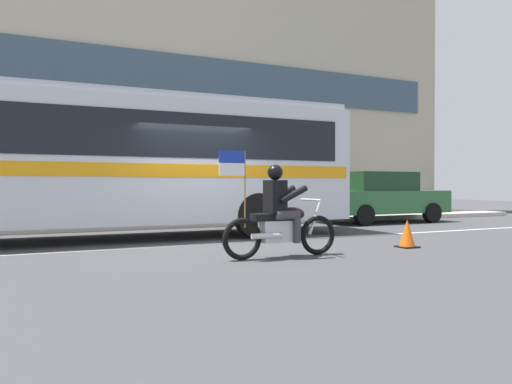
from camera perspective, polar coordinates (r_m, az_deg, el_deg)
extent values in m
plane|color=#3D3D3F|center=(10.87, -6.91, -5.65)|extent=(60.00, 60.00, 0.00)
cube|color=#B7B2A8|center=(15.76, -12.86, -3.38)|extent=(28.00, 3.80, 0.15)
cube|color=silver|center=(10.31, -5.83, -5.98)|extent=(26.60, 0.14, 0.01)
cube|color=#B2A893|center=(19.00, -14.55, 19.79)|extent=(28.00, 0.80, 14.82)
cube|color=#384C60|center=(17.98, -14.25, 13.53)|extent=(25.76, 0.10, 1.40)
cube|color=silver|center=(11.59, -16.38, 3.29)|extent=(11.16, 2.70, 2.70)
cube|color=black|center=(11.63, -16.39, 6.00)|extent=(10.27, 2.73, 0.96)
cube|color=orange|center=(11.59, -16.37, 2.30)|extent=(10.94, 2.73, 0.28)
cube|color=#ADB1BA|center=(11.74, -16.41, 10.18)|extent=(10.94, 2.57, 0.16)
cylinder|color=black|center=(11.39, 0.03, -2.72)|extent=(1.04, 0.30, 1.04)
torus|color=black|center=(8.78, 7.12, -4.93)|extent=(0.69, 0.09, 0.69)
torus|color=black|center=(8.09, -1.61, -5.42)|extent=(0.69, 0.09, 0.69)
cube|color=silver|center=(8.38, 2.63, -4.52)|extent=(0.64, 0.28, 0.36)
ellipsoid|color=black|center=(8.48, 4.13, -2.56)|extent=(0.48, 0.28, 0.24)
cube|color=black|center=(8.27, 1.41, -2.92)|extent=(0.56, 0.26, 0.12)
cylinder|color=silver|center=(8.72, 6.79, -2.99)|extent=(0.28, 0.06, 0.58)
cylinder|color=silver|center=(8.66, 6.34, -0.90)|extent=(0.04, 0.64, 0.04)
cylinder|color=silver|center=(8.10, 1.29, -5.05)|extent=(0.55, 0.09, 0.09)
cube|color=black|center=(8.31, 2.21, -0.55)|extent=(0.28, 0.36, 0.56)
sphere|color=black|center=(8.31, 2.21, 2.27)|extent=(0.26, 0.26, 0.26)
cylinder|color=#38383D|center=(8.55, 2.48, -2.53)|extent=(0.42, 0.15, 0.15)
cylinder|color=#38383D|center=(8.65, 3.54, -4.08)|extent=(0.13, 0.13, 0.46)
cylinder|color=#38383D|center=(8.23, 3.65, -2.66)|extent=(0.42, 0.15, 0.15)
cylinder|color=#38383D|center=(8.34, 4.74, -4.27)|extent=(0.13, 0.13, 0.46)
cylinder|color=black|center=(8.60, 3.01, -0.24)|extent=(0.52, 0.11, 0.32)
cylinder|color=black|center=(8.25, 4.33, -0.29)|extent=(0.52, 0.11, 0.32)
cylinder|color=olive|center=(8.07, -1.28, 0.29)|extent=(0.02, 0.02, 1.25)
cube|color=#1933A5|center=(7.99, -2.79, 4.05)|extent=(0.44, 0.02, 0.20)
cube|color=white|center=(7.98, -2.79, 2.62)|extent=(0.44, 0.02, 0.20)
cube|color=#2D6638|center=(16.70, 14.21, -1.07)|extent=(4.39, 1.86, 0.72)
cube|color=#19381E|center=(16.56, 13.63, 1.20)|extent=(2.29, 1.62, 0.60)
cylinder|color=black|center=(17.00, 19.57, -2.28)|extent=(0.64, 0.22, 0.64)
cylinder|color=black|center=(15.21, 12.34, -2.61)|extent=(0.64, 0.22, 0.64)
cone|color=#EA590F|center=(10.15, 16.98, -4.58)|extent=(0.32, 0.32, 0.55)
cube|color=black|center=(10.18, 16.97, -6.04)|extent=(0.36, 0.36, 0.03)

